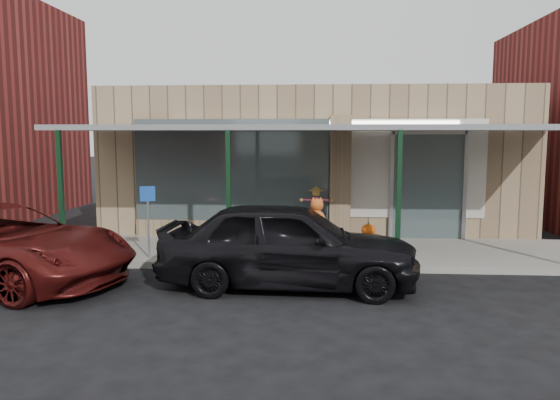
# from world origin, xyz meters

# --- Properties ---
(ground) EXTENTS (120.00, 120.00, 0.00)m
(ground) POSITION_xyz_m (0.00, 0.00, 0.00)
(ground) COLOR black
(ground) RESTS_ON ground
(sidewalk) EXTENTS (40.00, 3.20, 0.15)m
(sidewalk) POSITION_xyz_m (0.00, 3.60, 0.07)
(sidewalk) COLOR gray
(sidewalk) RESTS_ON ground
(storefront) EXTENTS (12.00, 6.25, 4.20)m
(storefront) POSITION_xyz_m (-0.00, 8.16, 2.09)
(storefront) COLOR #977E5C
(storefront) RESTS_ON ground
(awning) EXTENTS (12.00, 3.00, 3.04)m
(awning) POSITION_xyz_m (0.00, 3.56, 3.01)
(awning) COLOR gray
(awning) RESTS_ON ground
(block_buildings_near) EXTENTS (61.00, 8.00, 8.00)m
(block_buildings_near) POSITION_xyz_m (2.01, 9.20, 3.77)
(block_buildings_near) COLOR maroon
(block_buildings_near) RESTS_ON ground
(barrel_scarecrow) EXTENTS (0.86, 0.63, 1.42)m
(barrel_scarecrow) POSITION_xyz_m (0.07, 4.70, 0.63)
(barrel_scarecrow) COLOR #442B1B
(barrel_scarecrow) RESTS_ON sidewalk
(barrel_pumpkin) EXTENTS (0.77, 0.77, 0.73)m
(barrel_pumpkin) POSITION_xyz_m (1.29, 3.25, 0.41)
(barrel_pumpkin) COLOR #442B1B
(barrel_pumpkin) RESTS_ON sidewalk
(handicap_sign) EXTENTS (0.32, 0.15, 1.61)m
(handicap_sign) POSITION_xyz_m (-3.65, 2.40, 1.19)
(handicap_sign) COLOR gray
(handicap_sign) RESTS_ON sidewalk
(parked_sedan) EXTENTS (4.96, 2.18, 1.66)m
(parked_sedan) POSITION_xyz_m (-0.44, 0.79, 0.83)
(parked_sedan) COLOR black
(parked_sedan) RESTS_ON ground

